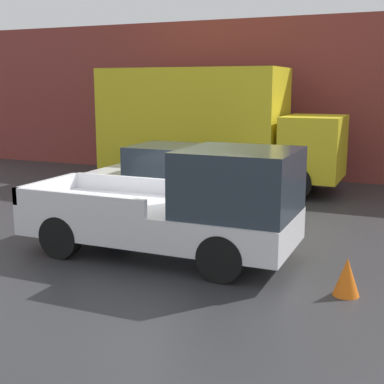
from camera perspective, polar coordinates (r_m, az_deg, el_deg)
ground_plane at (r=10.53m, az=-2.10°, el=-5.86°), size 60.00×60.00×0.00m
building_wall at (r=18.33m, az=9.71°, el=9.74°), size 28.00×0.15×5.30m
pickup_truck at (r=9.62m, az=-0.71°, el=-1.62°), size 5.03×2.02×2.05m
car at (r=13.04m, az=-1.40°, el=1.34°), size 4.42×1.99×1.67m
delivery_truck at (r=16.54m, az=1.75°, el=7.18°), size 7.38×2.33×3.61m
traffic_cone at (r=8.42m, az=16.18°, el=-8.67°), size 0.40×0.40×0.59m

